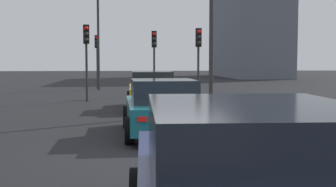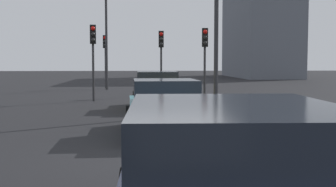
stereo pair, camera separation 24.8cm
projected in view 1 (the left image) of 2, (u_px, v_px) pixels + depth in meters
ground_plane at (170, 164)px, 8.55m from camera, size 160.00×160.00×0.20m
car_yellow_lead at (152, 91)px, 17.49m from camera, size 4.08×2.02×1.51m
car_teal_second at (163, 108)px, 11.27m from camera, size 4.08×2.10×1.45m
traffic_light_near_left at (198, 48)px, 20.98m from camera, size 0.32×0.29×3.51m
traffic_light_near_right at (154, 49)px, 23.85m from camera, size 0.32×0.29×3.58m
traffic_light_far_left at (97, 50)px, 30.47m from camera, size 0.33×0.30×3.75m
traffic_light_far_right at (86, 46)px, 20.48m from camera, size 0.33×0.31×3.64m
street_lamp_far at (98, 11)px, 28.95m from camera, size 0.56×0.36×9.18m
building_facade_left at (249, 16)px, 52.73m from camera, size 15.21×6.15×14.74m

